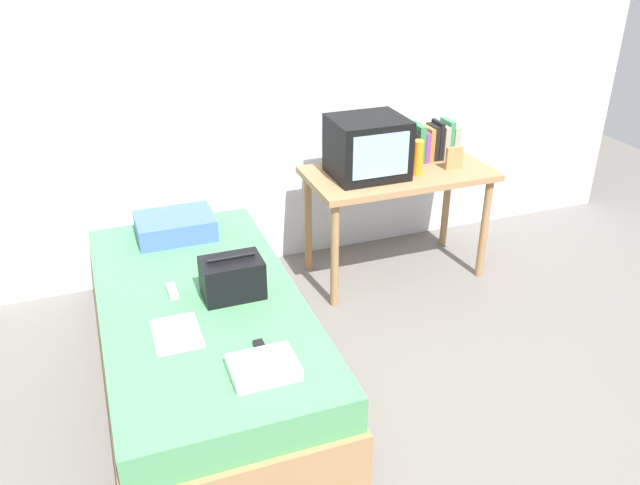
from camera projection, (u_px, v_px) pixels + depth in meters
name	position (u px, v px, depth m)	size (l,w,h in m)	color
ground_plane	(422.00, 444.00, 3.01)	(8.00, 8.00, 0.00)	slate
wall_back	(285.00, 68.00, 4.07)	(5.20, 0.10, 2.60)	silver
bed	(204.00, 338.00, 3.35)	(1.00, 2.00, 0.47)	#9E754C
desk	(398.00, 184.00, 4.12)	(1.16, 0.60, 0.73)	#9E754C
tv	(367.00, 147.00, 3.93)	(0.44, 0.39, 0.36)	black
water_bottle	(417.00, 158.00, 3.98)	(0.07, 0.07, 0.22)	orange
book_row	(433.00, 142.00, 4.22)	(0.32, 0.17, 0.25)	black
picture_frame	(454.00, 158.00, 4.07)	(0.11, 0.02, 0.14)	#B27F4C
pillow	(175.00, 226.00, 3.82)	(0.44, 0.33, 0.13)	#4766AD
handbag	(232.00, 278.00, 3.22)	(0.30, 0.20, 0.22)	black
magazine	(177.00, 334.00, 2.97)	(0.21, 0.29, 0.01)	white
remote_dark	(262.00, 351.00, 2.84)	(0.04, 0.16, 0.02)	black
remote_silver	(172.00, 291.00, 3.28)	(0.04, 0.14, 0.02)	#B7B7BC
folded_towel	(263.00, 367.00, 2.72)	(0.28, 0.22, 0.05)	white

